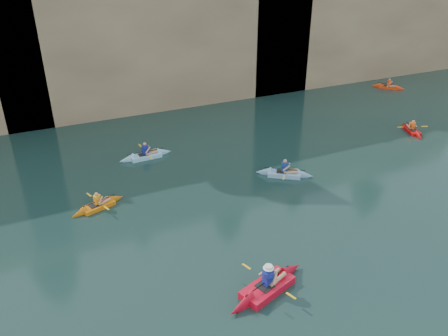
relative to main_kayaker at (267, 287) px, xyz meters
name	(u,v)px	position (x,y,z in m)	size (l,w,h in m)	color
ground	(320,294)	(1.67, -0.98, -0.19)	(160.00, 160.00, 0.00)	black
cliff	(118,16)	(1.67, 29.02, 5.81)	(70.00, 16.00, 12.00)	tan
cliff_slab_center	(167,32)	(3.67, 21.62, 5.51)	(24.00, 2.40, 11.40)	tan
cliff_slab_east	(374,24)	(23.67, 21.62, 4.73)	(26.00, 2.40, 9.84)	tan
sea_cave_center	(94,98)	(-2.33, 20.97, 1.41)	(3.50, 1.00, 3.20)	black
sea_cave_east	(264,68)	(11.67, 20.97, 2.06)	(5.00, 1.00, 4.50)	black
main_kayaker	(267,287)	(0.00, 0.00, 0.00)	(3.91, 2.47, 1.43)	red
kayaker_orange	(98,205)	(-4.58, 8.46, -0.06)	(2.85, 2.04, 1.06)	orange
kayaker_ltblue_near	(284,173)	(5.39, 7.46, -0.03)	(3.04, 2.42, 1.25)	#7DAAD2
kayaker_red_far	(412,130)	(16.74, 9.23, -0.06)	(2.00, 2.91, 1.05)	red
kayaker_ltblue_mid	(146,155)	(-0.92, 12.95, -0.04)	(3.28, 2.44, 1.24)	#8BC9E8
kayaker_extra_east	(388,87)	(22.75, 17.74, -0.05)	(2.30, 2.69, 1.10)	red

